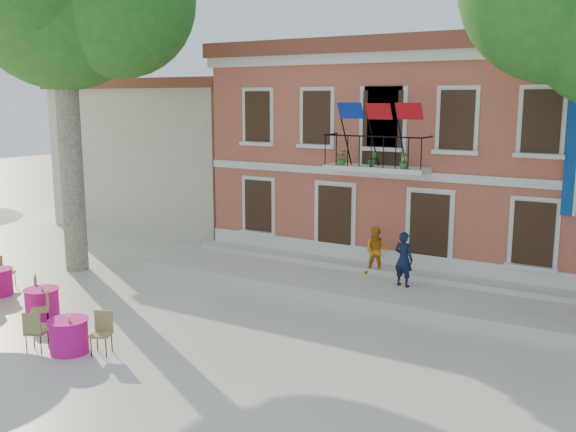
# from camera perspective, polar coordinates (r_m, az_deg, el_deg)

# --- Properties ---
(ground) EXTENTS (90.00, 90.00, 0.00)m
(ground) POSITION_cam_1_polar(r_m,az_deg,el_deg) (16.82, -6.51, -9.14)
(ground) COLOR beige
(ground) RESTS_ON ground
(main_building) EXTENTS (13.50, 9.59, 7.50)m
(main_building) POSITION_cam_1_polar(r_m,az_deg,el_deg) (23.87, 12.08, 5.79)
(main_building) COLOR #BE5F44
(main_building) RESTS_ON ground
(neighbor_west) EXTENTS (9.40, 9.40, 6.40)m
(neighbor_west) POSITION_cam_1_polar(r_m,az_deg,el_deg) (30.47, -8.29, 5.80)
(neighbor_west) COLOR beige
(neighbor_west) RESTS_ON ground
(terrace) EXTENTS (14.00, 3.40, 0.30)m
(terrace) POSITION_cam_1_polar(r_m,az_deg,el_deg) (19.39, 6.24, -6.00)
(terrace) COLOR silver
(terrace) RESTS_ON ground
(pedestrian_navy) EXTENTS (0.65, 0.49, 1.59)m
(pedestrian_navy) POSITION_cam_1_polar(r_m,az_deg,el_deg) (18.61, 10.24, -3.79)
(pedestrian_navy) COLOR #0F1832
(pedestrian_navy) RESTS_ON terrace
(pedestrian_orange) EXTENTS (0.82, 0.69, 1.49)m
(pedestrian_orange) POSITION_cam_1_polar(r_m,az_deg,el_deg) (19.69, 7.85, -3.09)
(pedestrian_orange) COLOR orange
(pedestrian_orange) RESTS_ON terrace
(cafe_table_0) EXTENTS (1.71, 1.59, 0.95)m
(cafe_table_0) POSITION_cam_1_polar(r_m,az_deg,el_deg) (17.91, -21.03, -7.14)
(cafe_table_0) COLOR #EB1688
(cafe_table_0) RESTS_ON ground
(cafe_table_1) EXTENTS (1.92, 1.18, 0.95)m
(cafe_table_1) POSITION_cam_1_polar(r_m,az_deg,el_deg) (15.34, -18.91, -9.94)
(cafe_table_1) COLOR #EB1688
(cafe_table_1) RESTS_ON ground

